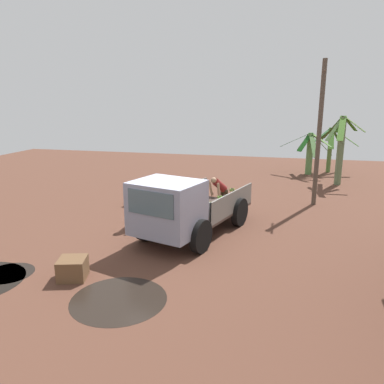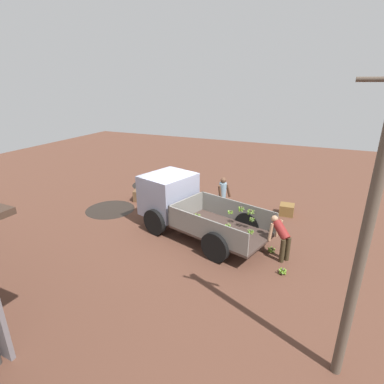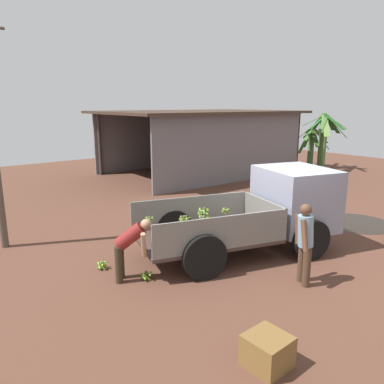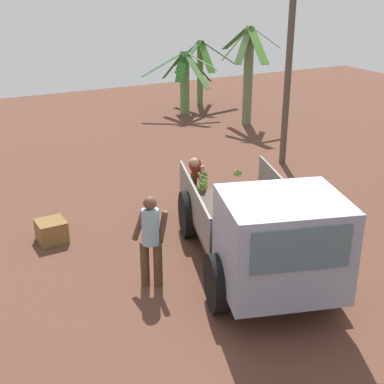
% 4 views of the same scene
% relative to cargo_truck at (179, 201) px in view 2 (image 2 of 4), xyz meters
% --- Properties ---
extents(ground, '(36.00, 36.00, 0.00)m').
position_rel_cargo_truck_xyz_m(ground, '(0.11, -0.11, -1.06)').
color(ground, brown).
extents(mud_patch_0, '(2.08, 2.08, 0.01)m').
position_rel_cargo_truck_xyz_m(mud_patch_0, '(3.47, -0.32, -1.05)').
color(mud_patch_0, black).
rests_on(mud_patch_0, ground).
extents(mud_patch_1, '(2.16, 2.16, 0.01)m').
position_rel_cargo_truck_xyz_m(mud_patch_1, '(3.50, -3.95, -1.05)').
color(mud_patch_1, black).
rests_on(mud_patch_1, ground).
extents(mud_patch_2, '(1.21, 1.21, 0.01)m').
position_rel_cargo_truck_xyz_m(mud_patch_2, '(2.96, -3.51, -1.05)').
color(mud_patch_2, black).
rests_on(mud_patch_2, ground).
extents(cargo_truck, '(5.10, 3.15, 1.98)m').
position_rel_cargo_truck_xyz_m(cargo_truck, '(0.00, 0.00, 0.00)').
color(cargo_truck, '#41312B').
rests_on(cargo_truck, ground).
extents(utility_pole, '(1.06, 0.18, 5.68)m').
position_rel_cargo_truck_xyz_m(utility_pole, '(-5.39, 4.25, 1.85)').
color(utility_pole, brown).
rests_on(utility_pole, ground).
extents(person_foreground_visitor, '(0.54, 0.59, 1.66)m').
position_rel_cargo_truck_xyz_m(person_foreground_visitor, '(-1.17, -1.64, -0.14)').
color(person_foreground_visitor, '#4A3324').
rests_on(person_foreground_visitor, ground).
extents(person_worker_loading, '(0.75, 0.81, 1.31)m').
position_rel_cargo_truck_xyz_m(person_worker_loading, '(-3.80, 0.64, -0.28)').
color(person_worker_loading, '#352A1A').
rests_on(person_worker_loading, ground).
extents(banana_bunch_on_ground_0, '(0.24, 0.24, 0.19)m').
position_rel_cargo_truck_xyz_m(banana_bunch_on_ground_0, '(-4.03, 1.49, -0.96)').
color(banana_bunch_on_ground_0, brown).
rests_on(banana_bunch_on_ground_0, ground).
extents(banana_bunch_on_ground_1, '(0.25, 0.26, 0.19)m').
position_rel_cargo_truck_xyz_m(banana_bunch_on_ground_1, '(-3.55, 0.45, -0.95)').
color(banana_bunch_on_ground_1, brown).
rests_on(banana_bunch_on_ground_1, ground).
extents(wooden_crate_0, '(0.58, 0.58, 0.45)m').
position_rel_cargo_truck_xyz_m(wooden_crate_0, '(-3.60, -2.81, -0.83)').
color(wooden_crate_0, brown).
rests_on(wooden_crate_0, ground).
extents(wooden_crate_1, '(0.79, 0.79, 0.50)m').
position_rel_cargo_truck_xyz_m(wooden_crate_1, '(2.81, -1.80, -0.80)').
color(wooden_crate_1, brown).
rests_on(wooden_crate_1, ground).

